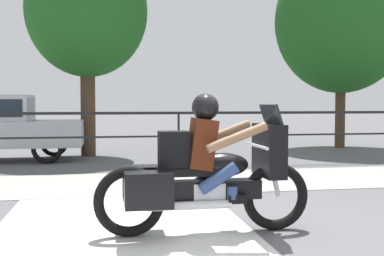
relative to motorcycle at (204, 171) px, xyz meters
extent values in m
plane|color=#565659|center=(0.56, -0.04, -0.67)|extent=(120.00, 120.00, 0.00)
cube|color=#99968E|center=(0.56, 3.36, -0.66)|extent=(44.00, 2.40, 0.01)
cube|color=silver|center=(-0.85, -0.24, -0.66)|extent=(2.80, 6.00, 0.01)
cube|color=black|center=(0.56, 5.50, 0.51)|extent=(36.00, 0.04, 0.06)
cube|color=black|center=(0.56, 5.50, -0.01)|extent=(36.00, 0.03, 0.04)
cylinder|color=black|center=(0.56, 5.50, -0.07)|extent=(0.05, 0.05, 1.21)
torus|color=black|center=(0.80, 0.00, -0.30)|extent=(0.74, 0.11, 0.74)
torus|color=black|center=(-0.79, 0.00, -0.30)|extent=(0.74, 0.11, 0.74)
cube|color=black|center=(0.01, 0.00, -0.20)|extent=(1.21, 0.22, 0.20)
cube|color=silver|center=(0.04, 0.00, -0.25)|extent=(0.34, 0.26, 0.26)
ellipsoid|color=black|center=(0.20, 0.00, 0.07)|extent=(0.58, 0.30, 0.26)
cube|color=black|center=(-0.15, 0.00, 0.01)|extent=(0.70, 0.28, 0.08)
cube|color=black|center=(0.72, 0.00, 0.22)|extent=(0.20, 0.62, 0.57)
cube|color=#1E232B|center=(0.74, 0.00, 0.60)|extent=(0.10, 0.53, 0.24)
cylinder|color=silver|center=(0.58, 0.00, 0.27)|extent=(0.04, 0.70, 0.04)
cylinder|color=silver|center=(-0.19, -0.16, -0.33)|extent=(0.88, 0.09, 0.09)
cube|color=black|center=(-0.61, -0.24, -0.14)|extent=(0.48, 0.28, 0.36)
cube|color=black|center=(-0.61, 0.24, -0.14)|extent=(0.48, 0.28, 0.36)
cylinder|color=silver|center=(0.77, 0.00, -0.04)|extent=(0.18, 0.06, 0.51)
cube|color=#4C1E0F|center=(-0.03, 0.00, 0.30)|extent=(0.31, 0.36, 0.55)
sphere|color=#8C6647|center=(0.01, 0.00, 0.66)|extent=(0.23, 0.23, 0.23)
sphere|color=black|center=(0.01, 0.00, 0.68)|extent=(0.29, 0.29, 0.29)
cylinder|color=#33477A|center=(0.12, -0.15, -0.05)|extent=(0.44, 0.13, 0.34)
cylinder|color=#33477A|center=(0.27, -0.15, -0.21)|extent=(0.11, 0.11, 0.13)
cube|color=black|center=(0.32, -0.15, -0.28)|extent=(0.20, 0.10, 0.09)
cylinder|color=#33477A|center=(0.12, 0.15, -0.05)|extent=(0.44, 0.13, 0.34)
cylinder|color=#33477A|center=(0.27, 0.15, -0.21)|extent=(0.11, 0.11, 0.13)
cube|color=black|center=(0.32, 0.15, -0.28)|extent=(0.20, 0.10, 0.09)
cylinder|color=#8C6647|center=(0.28, -0.30, 0.38)|extent=(0.64, 0.09, 0.31)
cylinder|color=#8C6647|center=(0.28, 0.30, 0.38)|extent=(0.64, 0.09, 0.31)
cube|color=black|center=(-0.33, 0.00, 0.23)|extent=(0.31, 0.24, 0.40)
cube|color=#19232D|center=(-2.83, 7.17, 0.61)|extent=(0.04, 1.30, 0.50)
torus|color=black|center=(-2.36, 6.40, -0.31)|extent=(0.71, 0.11, 0.71)
torus|color=black|center=(-2.36, 7.93, -0.31)|extent=(0.71, 0.11, 0.71)
cylinder|color=#473323|center=(6.18, 8.96, 0.46)|extent=(0.31, 0.31, 2.26)
ellipsoid|color=#1E561E|center=(6.18, 8.96, 3.28)|extent=(4.09, 4.09, 4.50)
cylinder|color=#473323|center=(-1.49, 8.00, 0.59)|extent=(0.38, 0.38, 2.51)
ellipsoid|color=#1E561E|center=(-1.49, 8.00, 3.15)|extent=(3.16, 3.16, 3.48)
camera|label=1|loc=(-1.02, -4.98, 0.73)|focal=45.00mm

